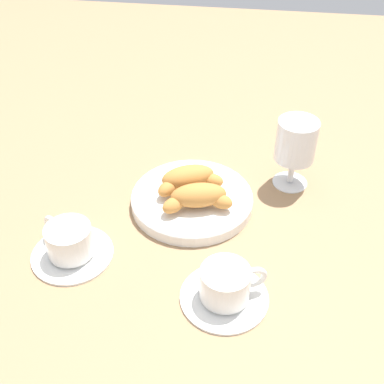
% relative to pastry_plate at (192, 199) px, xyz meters
% --- Properties ---
extents(ground_plane, '(2.20, 2.20, 0.00)m').
position_rel_pastry_plate_xyz_m(ground_plane, '(-0.02, 0.02, -0.01)').
color(ground_plane, '#997551').
extents(pastry_plate, '(0.23, 0.23, 0.02)m').
position_rel_pastry_plate_xyz_m(pastry_plate, '(0.00, 0.00, 0.00)').
color(pastry_plate, white).
rests_on(pastry_plate, ground_plane).
extents(croissant_large, '(0.12, 0.10, 0.04)m').
position_rel_pastry_plate_xyz_m(croissant_large, '(0.01, -0.02, 0.03)').
color(croissant_large, '#BC7A38').
rests_on(croissant_large, pastry_plate).
extents(croissant_small, '(0.13, 0.09, 0.04)m').
position_rel_pastry_plate_xyz_m(croissant_small, '(-0.01, 0.03, 0.03)').
color(croissant_small, '#BC7A38').
rests_on(croissant_small, pastry_plate).
extents(coffee_cup_near, '(0.14, 0.14, 0.06)m').
position_rel_pastry_plate_xyz_m(coffee_cup_near, '(-0.08, 0.21, 0.01)').
color(coffee_cup_near, white).
rests_on(coffee_cup_near, ground_plane).
extents(coffee_cup_far, '(0.14, 0.14, 0.06)m').
position_rel_pastry_plate_xyz_m(coffee_cup_far, '(0.18, 0.16, 0.01)').
color(coffee_cup_far, white).
rests_on(coffee_cup_far, ground_plane).
extents(juice_glass_left, '(0.08, 0.08, 0.14)m').
position_rel_pastry_plate_xyz_m(juice_glass_left, '(-0.18, -0.09, 0.08)').
color(juice_glass_left, white).
rests_on(juice_glass_left, ground_plane).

